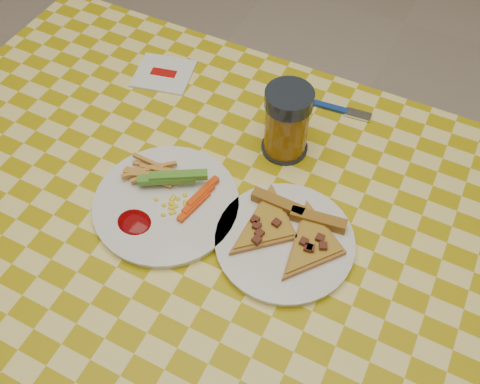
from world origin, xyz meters
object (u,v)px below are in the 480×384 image
at_px(table, 216,247).
at_px(plate_left, 166,204).
at_px(drink_glass, 287,123).
at_px(plate_right, 284,242).

height_order(table, plate_left, plate_left).
bearing_deg(drink_glass, table, -99.68).
bearing_deg(plate_right, table, -171.23).
xyz_separation_m(table, drink_glass, (0.04, 0.21, 0.14)).
bearing_deg(drink_glass, plate_right, -66.21).
bearing_deg(plate_right, drink_glass, 113.79).
relative_size(table, plate_left, 5.22).
bearing_deg(plate_left, drink_glass, 58.93).
distance_m(plate_left, drink_glass, 0.26).
height_order(table, drink_glass, drink_glass).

